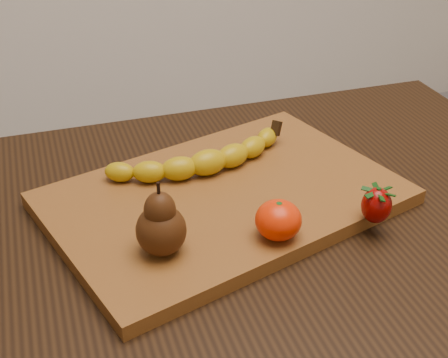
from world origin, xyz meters
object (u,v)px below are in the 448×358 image
object	(u,v)px
cutting_board	(224,198)
pear	(160,218)
mandarin	(278,220)
table	(233,285)

from	to	relation	value
cutting_board	pear	distance (m)	0.16
pear	cutting_board	bearing A→B (deg)	42.62
pear	mandarin	xyz separation A→B (m)	(0.14, -0.02, -0.02)
mandarin	pear	bearing A→B (deg)	173.62
table	mandarin	size ratio (longest dim) A/B	17.96
pear	mandarin	distance (m)	0.14
table	pear	size ratio (longest dim) A/B	11.02
cutting_board	pear	world-z (taller)	pear
pear	mandarin	world-z (taller)	pear
table	mandarin	xyz separation A→B (m)	(0.03, -0.06, 0.14)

